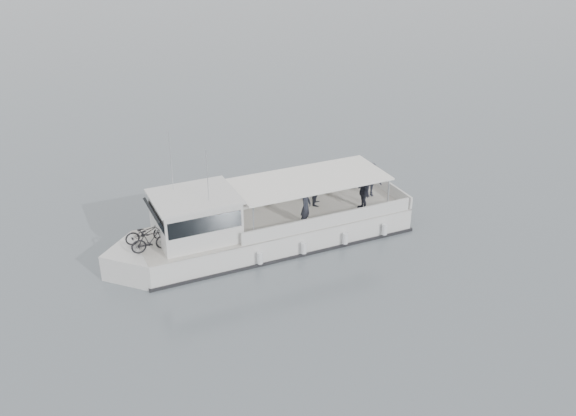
{
  "coord_description": "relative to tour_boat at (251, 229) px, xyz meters",
  "views": [
    {
      "loc": [
        -4.95,
        -25.04,
        13.34
      ],
      "look_at": [
        -3.62,
        -1.29,
        1.6
      ],
      "focal_mm": 40.0,
      "sensor_mm": 36.0,
      "label": 1
    }
  ],
  "objects": [
    {
      "name": "ground",
      "position": [
        5.18,
        1.71,
        -0.9
      ],
      "size": [
        1400.0,
        1400.0,
        0.0
      ],
      "primitive_type": "plane",
      "color": "slate",
      "rests_on": "ground"
    },
    {
      "name": "tour_boat",
      "position": [
        0.0,
        0.0,
        0.0
      ],
      "size": [
        12.78,
        7.19,
        5.49
      ],
      "rotation": [
        0.0,
        0.0,
        0.37
      ],
      "color": "silver",
      "rests_on": "ground"
    }
  ]
}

